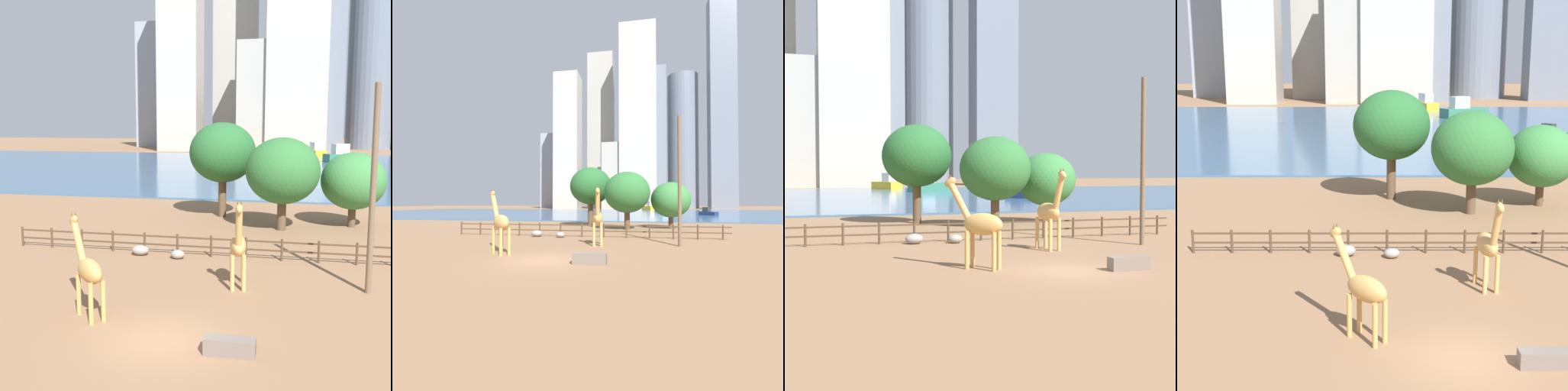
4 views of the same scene
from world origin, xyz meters
TOP-DOWN VIEW (x-y plane):
  - ground_plane at (0.00, 80.00)m, footprint 400.00×400.00m
  - harbor_water at (0.00, 77.00)m, footprint 180.00×86.00m
  - giraffe_tall at (1.97, 6.67)m, footprint 1.07×2.77m
  - giraffe_companion at (-3.58, 1.67)m, footprint 2.52×2.44m
  - boulder_near_fence at (-4.67, 11.48)m, footprint 1.07×0.82m
  - boulder_by_pole at (-2.22, 11.16)m, footprint 0.85×0.71m
  - feeding_trough at (2.63, -0.50)m, footprint 1.80×0.60m
  - enclosure_fence at (-0.15, 12.00)m, footprint 26.12×0.14m
  - tree_left_large at (3.48, 20.73)m, footprint 5.57×5.57m
  - tree_center_broad at (8.82, 23.09)m, footprint 4.95×4.95m
  - tree_right_tall at (-1.83, 25.34)m, footprint 5.75×5.75m
  - boat_ferry at (7.83, 110.72)m, footprint 6.10×8.74m
  - boat_sailboat at (13.57, 92.44)m, footprint 9.31×6.62m
  - boat_tug at (20.72, 60.88)m, footprint 4.17×4.42m
  - skyline_block_central at (-8.47, 137.03)m, footprint 12.93×11.36m
  - skyline_tower_far at (-50.05, 164.98)m, footprint 12.24×11.25m

SIDE VIEW (x-z plane):
  - ground_plane at x=0.00m, z-range 0.00..0.00m
  - harbor_water at x=0.00m, z-range 0.00..0.20m
  - boulder_by_pole at x=-2.22m, z-range 0.00..0.53m
  - feeding_trough at x=2.63m, z-range 0.00..0.60m
  - boulder_near_fence at x=-4.67m, z-range 0.00..0.61m
  - enclosure_fence at x=-0.15m, z-range 0.11..1.41m
  - boat_tug at x=20.72m, z-range -0.12..1.85m
  - boat_ferry at x=7.83m, z-range -0.38..3.25m
  - boat_sailboat at x=13.57m, z-range -0.42..3.45m
  - giraffe_companion at x=-3.58m, z-range -0.09..4.13m
  - giraffe_tall at x=1.97m, z-range -0.16..4.37m
  - tree_center_broad at x=8.82m, z-range 0.69..6.55m
  - tree_left_large at x=3.48m, z-range 0.99..8.02m
  - tree_right_tall at x=-1.83m, z-range 1.47..9.66m
  - skyline_block_central at x=-8.47m, z-range 0.00..32.98m
  - skyline_tower_far at x=-50.05m, z-range 0.00..45.35m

